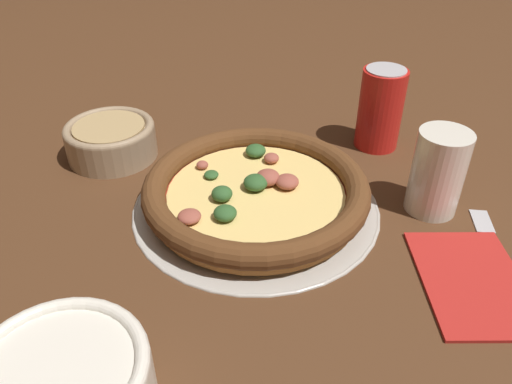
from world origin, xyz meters
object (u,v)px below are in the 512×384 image
napkin (473,280)px  pizza_tray (256,204)px  fork (496,255)px  bowl_near (111,139)px  pizza (256,190)px  beverage_can (380,109)px  drinking_cup (438,172)px

napkin → pizza_tray: bearing=54.9°
fork → napkin: bearing=142.5°
bowl_near → napkin: 0.52m
fork → pizza_tray: bearing=78.1°
pizza_tray → pizza: pizza is taller
bowl_near → beverage_can: 0.41m
pizza_tray → beverage_can: 0.25m
bowl_near → beverage_can: bearing=-90.0°
pizza → fork: (-0.12, -0.27, -0.02)m
fork → beverage_can: (0.26, 0.07, 0.06)m
bowl_near → fork: (-0.26, -0.47, -0.03)m
pizza → beverage_can: 0.25m
pizza_tray → bowl_near: 0.25m
pizza_tray → bowl_near: size_ratio=2.42×
drinking_cup → napkin: bearing=179.0°
pizza → bowl_near: bearing=54.3°
pizza_tray → napkin: (-0.16, -0.22, 0.00)m
pizza_tray → napkin: 0.27m
bowl_near → drinking_cup: size_ratio=1.20×
pizza → beverage_can: (0.15, -0.20, 0.04)m
bowl_near → pizza: bearing=-125.7°
drinking_cup → beverage_can: size_ratio=0.89×
pizza_tray → beverage_can: beverage_can is taller
fork → beverage_can: size_ratio=1.58×
pizza → fork: pizza is taller
drinking_cup → napkin: 0.14m
pizza → drinking_cup: bearing=-95.5°
pizza → drinking_cup: (-0.02, -0.22, 0.03)m
drinking_cup → pizza: bearing=84.5°
pizza → fork: 0.29m
pizza_tray → beverage_can: (0.15, -0.20, 0.06)m
drinking_cup → beverage_can: 0.17m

